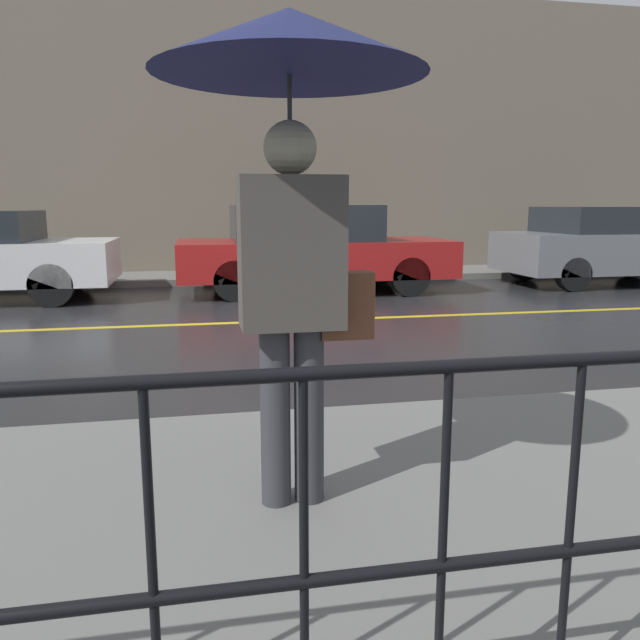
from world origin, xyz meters
name	(u,v)px	position (x,y,z in m)	size (l,w,h in m)	color
ground_plane	(246,323)	(0.00, 0.00, 0.00)	(80.00, 80.00, 0.00)	#262628
sidewalk_near	(339,521)	(0.00, -5.35, 0.06)	(28.00, 2.87, 0.12)	slate
sidewalk_far	(227,277)	(0.00, 4.78, 0.06)	(28.00, 1.72, 0.12)	slate
lane_marking	(246,322)	(0.00, 0.00, 0.00)	(25.20, 0.12, 0.01)	gold
building_storefront	(221,133)	(0.00, 5.79, 2.98)	(28.00, 0.30, 5.96)	#706656
railing_foreground	(444,499)	(0.00, -6.53, 0.75)	(12.00, 0.04, 0.99)	black
pedestrian	(291,112)	(-0.19, -5.23, 1.87)	(1.16, 1.16, 2.16)	#333338
car_red	(311,248)	(1.36, 2.73, 0.76)	(4.67, 1.91, 1.49)	maroon
car_grey	(605,245)	(7.06, 2.73, 0.74)	(3.94, 1.90, 1.46)	slate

